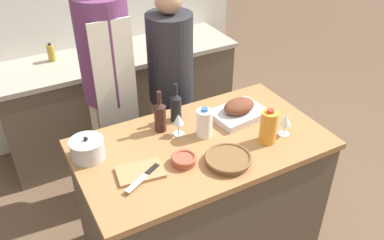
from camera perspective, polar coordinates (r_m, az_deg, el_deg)
The scene contains 19 objects.
kitchen_island at distance 2.68m, azimuth 1.31°, elevation -10.89°, with size 1.46×0.83×0.91m.
back_counter at distance 3.77m, azimuth -9.82°, elevation 2.97°, with size 2.09×0.60×0.89m.
roasting_pan at distance 2.59m, azimuth 6.57°, elevation 1.33°, with size 0.36×0.28×0.12m.
wicker_basket at distance 2.22m, azimuth 5.09°, elevation -5.50°, with size 0.26×0.26×0.04m.
cutting_board at distance 2.17m, azimuth -7.28°, elevation -7.27°, with size 0.26×0.19×0.02m.
stock_pot at distance 2.30m, azimuth -14.46°, elevation -3.96°, with size 0.19×0.19×0.14m.
mixing_bowl at distance 2.21m, azimuth -1.15°, elevation -5.56°, with size 0.14×0.14×0.05m.
juice_jug at distance 2.37m, azimuth 10.69°, elevation -0.94°, with size 0.10×0.10×0.22m.
milk_jug at distance 2.39m, azimuth 1.75°, elevation -0.42°, with size 0.09×0.09×0.19m.
wine_bottle_green at distance 2.43m, azimuth -4.51°, elevation 0.65°, with size 0.07×0.07×0.27m.
wine_bottle_dark at distance 2.52m, azimuth -2.29°, elevation 1.96°, with size 0.07×0.07×0.26m.
wine_glass_left at distance 2.45m, azimuth 13.02°, elevation -0.12°, with size 0.07×0.07×0.14m.
wine_glass_right at distance 2.39m, azimuth -1.92°, elevation -0.02°, with size 0.07×0.07×0.14m.
knife_chef at distance 2.13m, azimuth -6.77°, elevation -7.89°, with size 0.24×0.15×0.01m.
condiment_bottle_tall at distance 3.55m, azimuth -19.16°, elevation 8.90°, with size 0.06×0.06×0.15m.
condiment_bottle_short at distance 3.79m, azimuth -2.71°, elevation 12.79°, with size 0.05×0.05×0.22m.
condiment_bottle_extra at distance 3.68m, azimuth -1.43°, elevation 11.51°, with size 0.05×0.05×0.14m.
person_cook_aproned at distance 2.89m, azimuth -11.63°, elevation 5.49°, with size 0.35×0.35×1.81m.
person_cook_guest at distance 3.01m, azimuth -2.96°, elevation 5.04°, with size 0.33×0.33×1.61m.
Camera 1 is at (-0.97, -1.65, 2.33)m, focal length 38.00 mm.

